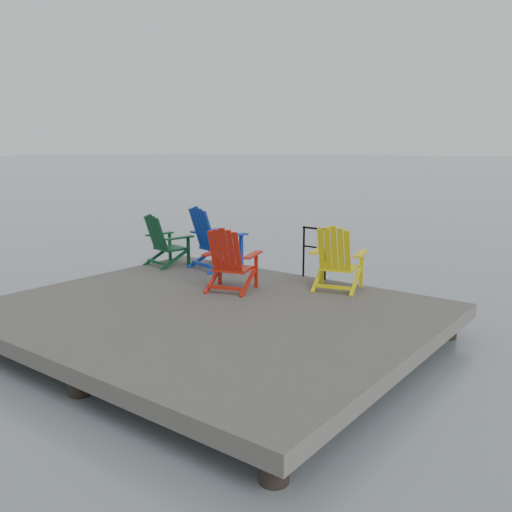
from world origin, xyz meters
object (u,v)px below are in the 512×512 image
Objects in this scene: chair_green at (165,240)px; chair_red at (230,259)px; chair_yellow at (337,258)px; handrail at (314,248)px; chair_blue at (213,238)px.

chair_red is (2.23, -0.70, 0.02)m from chair_green.
chair_red is 0.98× the size of chair_yellow.
chair_yellow is (1.32, 1.07, 0.01)m from chair_red.
chair_yellow is at bearing -34.16° from handrail.
handrail is at bearing 26.12° from chair_green.
chair_yellow is at bearing 15.37° from chair_green.
chair_red reaches higher than chair_green.
chair_green is at bearing 170.79° from chair_yellow.
chair_yellow reaches higher than handrail.
chair_yellow is (2.62, 0.02, -0.06)m from chair_blue.
chair_green reaches higher than handrail.
chair_blue is at bearing 165.17° from chair_yellow.
chair_green is at bearing -144.90° from chair_blue.
chair_blue is at bearing 122.74° from chair_red.
chair_red is at bearing -111.50° from handrail.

